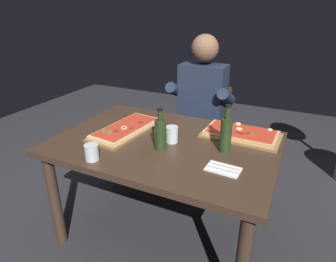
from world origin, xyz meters
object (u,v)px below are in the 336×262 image
object	(u,v)px
diner_chair	(204,129)
oil_bottle_amber	(160,133)
pizza_rectangular_left	(126,129)
seated_diner	(200,106)
dining_table	(165,154)
wine_bottle_dark	(226,134)
tumbler_far_side	(172,134)
tumbler_near_camera	(92,152)
pizza_rectangular_front	(241,134)

from	to	relation	value
diner_chair	oil_bottle_amber	bearing A→B (deg)	-87.41
oil_bottle_amber	pizza_rectangular_left	bearing A→B (deg)	159.04
pizza_rectangular_left	seated_diner	world-z (taller)	seated_diner
dining_table	oil_bottle_amber	distance (m)	0.22
diner_chair	dining_table	bearing A→B (deg)	-88.73
seated_diner	oil_bottle_amber	bearing A→B (deg)	-87.04
dining_table	wine_bottle_dark	bearing A→B (deg)	4.44
pizza_rectangular_left	tumbler_far_side	distance (m)	0.35
tumbler_near_camera	diner_chair	xyz separation A→B (m)	(0.24, 1.25, -0.30)
pizza_rectangular_left	seated_diner	xyz separation A→B (m)	(0.29, 0.72, -0.02)
wine_bottle_dark	tumbler_near_camera	bearing A→B (deg)	-146.87
tumbler_far_side	seated_diner	bearing A→B (deg)	95.23
pizza_rectangular_left	tumbler_far_side	world-z (taller)	tumbler_far_side
oil_bottle_amber	tumbler_far_side	world-z (taller)	oil_bottle_amber
oil_bottle_amber	tumbler_far_side	size ratio (longest dim) A/B	2.46
oil_bottle_amber	tumbler_near_camera	bearing A→B (deg)	-135.13
pizza_rectangular_front	oil_bottle_amber	distance (m)	0.56
oil_bottle_amber	seated_diner	distance (m)	0.85
diner_chair	seated_diner	bearing A→B (deg)	-90.00
wine_bottle_dark	tumbler_far_side	bearing A→B (deg)	-176.31
pizza_rectangular_front	seated_diner	size ratio (longest dim) A/B	0.38
wine_bottle_dark	oil_bottle_amber	xyz separation A→B (m)	(-0.36, -0.14, -0.01)
dining_table	tumbler_near_camera	distance (m)	0.49
pizza_rectangular_left	diner_chair	xyz separation A→B (m)	(0.29, 0.84, -0.27)
oil_bottle_amber	diner_chair	distance (m)	1.03
dining_table	wine_bottle_dark	distance (m)	0.44
diner_chair	seated_diner	distance (m)	0.28
wine_bottle_dark	seated_diner	bearing A→B (deg)	119.64
pizza_rectangular_left	seated_diner	bearing A→B (deg)	68.21
wine_bottle_dark	oil_bottle_amber	world-z (taller)	wine_bottle_dark
oil_bottle_amber	pizza_rectangular_front	bearing A→B (deg)	43.92
oil_bottle_amber	diner_chair	world-z (taller)	oil_bottle_amber
pizza_rectangular_left	tumbler_near_camera	world-z (taller)	tumbler_near_camera
pizza_rectangular_front	pizza_rectangular_left	world-z (taller)	same
pizza_rectangular_left	diner_chair	bearing A→B (deg)	71.10
tumbler_far_side	diner_chair	world-z (taller)	diner_chair
dining_table	seated_diner	xyz separation A→B (m)	(-0.02, 0.74, 0.10)
pizza_rectangular_front	tumbler_far_side	world-z (taller)	tumbler_far_side
pizza_rectangular_front	seated_diner	distance (m)	0.64
pizza_rectangular_left	wine_bottle_dark	size ratio (longest dim) A/B	1.97
pizza_rectangular_left	oil_bottle_amber	world-z (taller)	oil_bottle_amber
pizza_rectangular_left	wine_bottle_dark	distance (m)	0.69
pizza_rectangular_left	oil_bottle_amber	bearing A→B (deg)	-20.96
dining_table	pizza_rectangular_front	distance (m)	0.52
tumbler_near_camera	diner_chair	world-z (taller)	diner_chair
pizza_rectangular_left	tumbler_far_side	bearing A→B (deg)	-2.00
oil_bottle_amber	seated_diner	bearing A→B (deg)	92.96
dining_table	pizza_rectangular_left	xyz separation A→B (m)	(-0.30, 0.02, 0.11)
wine_bottle_dark	diner_chair	xyz separation A→B (m)	(-0.40, 0.83, -0.37)
pizza_rectangular_front	diner_chair	xyz separation A→B (m)	(-0.44, 0.58, -0.27)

